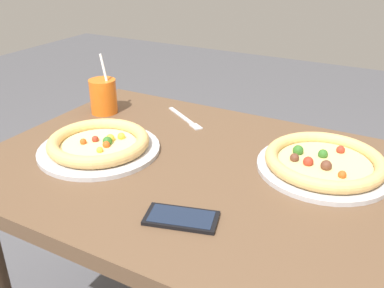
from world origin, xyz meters
TOP-DOWN VIEW (x-y plane):
  - dining_table at (0.00, 0.00)m, footprint 1.12×0.78m
  - pizza_near at (-0.28, -0.06)m, footprint 0.33×0.33m
  - pizza_far at (0.28, 0.13)m, footprint 0.33×0.33m
  - drink_cup_colored at (-0.45, 0.18)m, footprint 0.09×0.09m
  - fork at (-0.18, 0.25)m, footprint 0.18×0.13m
  - cell_phone at (0.08, -0.22)m, footprint 0.16×0.11m

SIDE VIEW (x-z plane):
  - dining_table at x=0.00m, z-range 0.25..1.00m
  - fork at x=-0.18m, z-range 0.75..0.75m
  - cell_phone at x=0.08m, z-range 0.75..0.76m
  - pizza_far at x=0.28m, z-range 0.75..0.79m
  - pizza_near at x=-0.28m, z-range 0.75..0.79m
  - drink_cup_colored at x=-0.45m, z-range 0.71..0.91m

